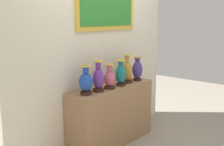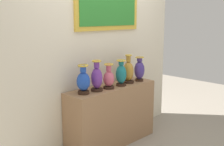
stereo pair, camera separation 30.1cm
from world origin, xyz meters
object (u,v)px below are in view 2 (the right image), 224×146
Objects in this scene: vase_violet at (97,78)px; vase_sapphire at (83,81)px; vase_ochre at (128,71)px; vase_rose at (109,78)px; vase_teal at (121,74)px; vase_indigo at (139,70)px.

vase_sapphire is at bearing 176.75° from vase_violet.
vase_ochre is at bearing 1.41° from vase_violet.
vase_teal is (0.22, -0.01, 0.02)m from vase_rose.
vase_indigo is (0.61, -0.01, 0.03)m from vase_rose.
vase_rose is at bearing -5.35° from vase_violet.
vase_indigo is at bearing -0.03° from vase_teal.
vase_teal is 0.20m from vase_ochre.
vase_indigo is (0.39, -0.00, 0.00)m from vase_teal.
vase_indigo reaches higher than vase_rose.
vase_teal is 0.39m from vase_indigo.
vase_teal is (0.63, -0.04, 0.00)m from vase_sapphire.
vase_sapphire is 0.82m from vase_ochre.
vase_violet is at bearing 176.16° from vase_teal.
vase_rose is at bearing 179.05° from vase_indigo.
vase_sapphire is at bearing 176.35° from vase_teal.
vase_violet is 1.20× the size of vase_rose.
vase_violet is 0.42m from vase_teal.
vase_rose is 0.82× the size of vase_ochre.
vase_teal reaches higher than vase_rose.
vase_violet is at bearing -3.25° from vase_sapphire.
vase_ochre is at bearing 0.23° from vase_sapphire.
vase_violet is 1.10× the size of vase_teal.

